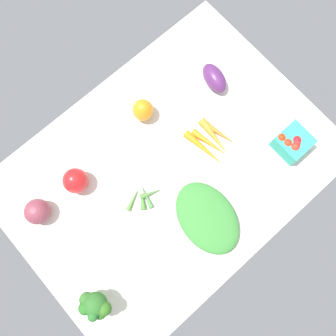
% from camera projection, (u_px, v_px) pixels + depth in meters
% --- Properties ---
extents(tablecloth, '(1.04, 0.76, 0.02)m').
position_uv_depth(tablecloth, '(168.00, 170.00, 1.19)').
color(tablecloth, silver).
rests_on(tablecloth, ground).
extents(red_onion_center, '(0.08, 0.08, 0.08)m').
position_uv_depth(red_onion_center, '(37.00, 212.00, 1.11)').
color(red_onion_center, brown).
rests_on(red_onion_center, tablecloth).
extents(berry_basket, '(0.10, 0.10, 0.08)m').
position_uv_depth(berry_basket, '(292.00, 143.00, 1.16)').
color(berry_basket, teal).
rests_on(berry_basket, tablecloth).
extents(carrot_bunch, '(0.12, 0.16, 0.03)m').
position_uv_depth(carrot_bunch, '(211.00, 141.00, 1.19)').
color(carrot_bunch, orange).
rests_on(carrot_bunch, tablecloth).
extents(okra_pile, '(0.13, 0.09, 0.02)m').
position_uv_depth(okra_pile, '(144.00, 197.00, 1.15)').
color(okra_pile, '#488141').
rests_on(okra_pile, tablecloth).
extents(bell_pepper_red, '(0.11, 0.11, 0.09)m').
position_uv_depth(bell_pepper_red, '(76.00, 181.00, 1.12)').
color(bell_pepper_red, red).
rests_on(bell_pepper_red, tablecloth).
extents(leafy_greens_clump, '(0.20, 0.27, 0.05)m').
position_uv_depth(leafy_greens_clump, '(207.00, 218.00, 1.12)').
color(leafy_greens_clump, '#398336').
rests_on(leafy_greens_clump, tablecloth).
extents(broccoli_head, '(0.08, 0.09, 0.12)m').
position_uv_depth(broccoli_head, '(95.00, 305.00, 1.01)').
color(broccoli_head, '#A3C788').
rests_on(broccoli_head, tablecloth).
extents(eggplant, '(0.08, 0.12, 0.06)m').
position_uv_depth(eggplant, '(214.00, 78.00, 1.21)').
color(eggplant, '#562761').
rests_on(eggplant, tablecloth).
extents(bell_pepper_orange, '(0.09, 0.09, 0.09)m').
position_uv_depth(bell_pepper_orange, '(143.00, 110.00, 1.18)').
color(bell_pepper_orange, orange).
rests_on(bell_pepper_orange, tablecloth).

